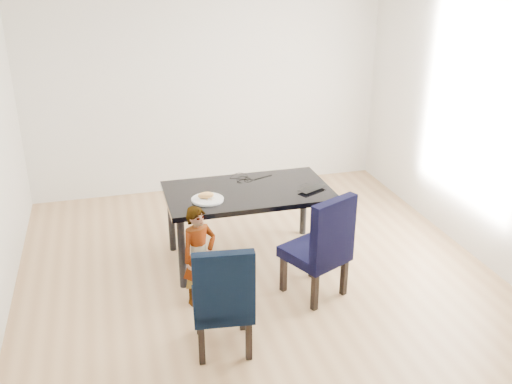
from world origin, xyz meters
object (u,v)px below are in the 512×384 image
object	(u,v)px
chair_right	(315,244)
child	(199,256)
dining_table	(248,224)
chair_left	(222,295)
plate	(208,199)
laptop	(309,188)

from	to	relation	value
chair_right	child	bearing A→B (deg)	147.76
dining_table	chair_left	distance (m)	1.43
plate	chair_right	bearing A→B (deg)	-37.25
dining_table	chair_left	bearing A→B (deg)	-112.54
dining_table	plate	size ratio (longest dim) A/B	5.27
chair_left	plate	distance (m)	1.21
dining_table	plate	xyz separation A→B (m)	(-0.43, -0.14, 0.38)
child	laptop	distance (m)	1.33
chair_right	plate	bearing A→B (deg)	117.75
plate	dining_table	bearing A→B (deg)	18.49
dining_table	chair_right	xyz separation A→B (m)	(0.41, -0.78, 0.12)
dining_table	chair_right	distance (m)	0.89
chair_left	chair_right	bearing A→B (deg)	35.91
chair_left	plate	world-z (taller)	chair_left
plate	child	bearing A→B (deg)	-109.45
chair_left	child	bearing A→B (deg)	101.91
chair_right	plate	world-z (taller)	chair_right
dining_table	chair_right	size ratio (longest dim) A/B	1.61
chair_left	laptop	world-z (taller)	chair_left
chair_right	child	distance (m)	1.03
child	plate	xyz separation A→B (m)	(0.18, 0.51, 0.30)
chair_left	laptop	distance (m)	1.66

